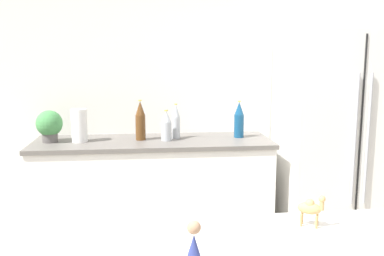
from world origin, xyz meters
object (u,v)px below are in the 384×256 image
(paper_towel_roll, at_px, (79,126))
(back_bottle_0, at_px, (166,126))
(back_bottle_1, at_px, (140,121))
(back_bottle_3, at_px, (176,122))
(refrigerator, at_px, (338,142))
(camel_figurine, at_px, (311,208))
(wise_man_figurine_blue, at_px, (194,249))
(back_bottle_2, at_px, (239,120))
(potted_plant, at_px, (49,125))

(paper_towel_roll, distance_m, back_bottle_0, 0.68)
(back_bottle_0, height_order, back_bottle_1, back_bottle_1)
(back_bottle_3, bearing_deg, back_bottle_0, -134.37)
(back_bottle_0, relative_size, back_bottle_1, 0.76)
(refrigerator, height_order, camel_figurine, refrigerator)
(wise_man_figurine_blue, bearing_deg, refrigerator, 55.99)
(back_bottle_3, bearing_deg, paper_towel_roll, -175.45)
(back_bottle_0, height_order, back_bottle_3, back_bottle_3)
(back_bottle_1, height_order, back_bottle_2, back_bottle_1)
(potted_plant, bearing_deg, refrigerator, -1.88)
(back_bottle_3, xyz_separation_m, wise_man_figurine_blue, (-0.11, -2.27, -0.03))
(back_bottle_1, bearing_deg, potted_plant, -178.93)
(back_bottle_3, height_order, wise_man_figurine_blue, back_bottle_3)
(potted_plant, height_order, back_bottle_0, potted_plant)
(back_bottle_0, xyz_separation_m, back_bottle_3, (0.08, 0.09, 0.02))
(wise_man_figurine_blue, bearing_deg, back_bottle_2, 74.30)
(paper_towel_roll, bearing_deg, back_bottle_0, -2.05)
(back_bottle_1, relative_size, camel_figurine, 2.62)
(back_bottle_1, xyz_separation_m, back_bottle_2, (0.81, 0.02, -0.01))
(back_bottle_2, relative_size, wise_man_figurine_blue, 1.99)
(paper_towel_roll, bearing_deg, back_bottle_3, 4.55)
(paper_towel_roll, height_order, back_bottle_3, back_bottle_3)
(paper_towel_roll, relative_size, back_bottle_2, 0.85)
(potted_plant, bearing_deg, back_bottle_3, 2.74)
(back_bottle_0, bearing_deg, back_bottle_1, 166.05)
(paper_towel_roll, xyz_separation_m, back_bottle_2, (1.28, 0.05, 0.02))
(potted_plant, height_order, camel_figurine, potted_plant)
(camel_figurine, bearing_deg, refrigerator, 62.21)
(potted_plant, bearing_deg, paper_towel_roll, -3.30)
(refrigerator, bearing_deg, wise_man_figurine_blue, -124.01)
(refrigerator, relative_size, camel_figurine, 14.50)
(back_bottle_0, height_order, back_bottle_2, back_bottle_2)
(camel_figurine, xyz_separation_m, wise_man_figurine_blue, (-0.46, -0.28, -0.01))
(back_bottle_3, bearing_deg, back_bottle_2, -1.27)
(paper_towel_roll, distance_m, back_bottle_2, 1.29)
(refrigerator, xyz_separation_m, wise_man_figurine_blue, (-1.45, -2.15, 0.14))
(paper_towel_roll, xyz_separation_m, wise_man_figurine_blue, (0.65, -2.21, -0.02))
(camel_figurine, bearing_deg, paper_towel_roll, 119.89)
(wise_man_figurine_blue, bearing_deg, paper_towel_roll, 106.33)
(potted_plant, xyz_separation_m, camel_figurine, (1.34, -1.95, -0.02))
(back_bottle_3, bearing_deg, camel_figurine, -80.07)
(paper_towel_roll, bearing_deg, back_bottle_1, 3.18)
(paper_towel_roll, xyz_separation_m, camel_figurine, (1.11, -1.94, -0.02))
(paper_towel_roll, bearing_deg, refrigerator, -1.73)
(potted_plant, xyz_separation_m, back_bottle_2, (1.51, 0.04, 0.01))
(potted_plant, relative_size, back_bottle_0, 1.02)
(refrigerator, bearing_deg, back_bottle_2, 172.15)
(potted_plant, bearing_deg, back_bottle_1, 1.07)
(back_bottle_1, distance_m, wise_man_figurine_blue, 2.25)
(potted_plant, distance_m, camel_figurine, 2.37)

